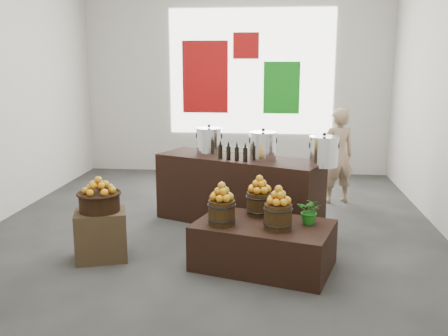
# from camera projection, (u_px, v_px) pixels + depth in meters

# --- Properties ---
(ground) EXTENTS (7.00, 7.00, 0.00)m
(ground) POSITION_uv_depth(u_px,v_px,m) (213.00, 227.00, 6.77)
(ground) COLOR #3D3D3B
(ground) RESTS_ON ground
(back_wall) EXTENTS (6.00, 0.04, 4.00)m
(back_wall) POSITION_uv_depth(u_px,v_px,m) (236.00, 72.00, 9.76)
(back_wall) COLOR beige
(back_wall) RESTS_ON ground
(back_opening) EXTENTS (3.20, 0.02, 2.40)m
(back_opening) POSITION_uv_depth(u_px,v_px,m) (251.00, 72.00, 9.71)
(back_opening) COLOR white
(back_opening) RESTS_ON back_wall
(deco_red_left) EXTENTS (0.90, 0.04, 1.40)m
(deco_red_left) POSITION_uv_depth(u_px,v_px,m) (205.00, 77.00, 9.81)
(deco_red_left) COLOR #9C0C0C
(deco_red_left) RESTS_ON back_wall
(deco_green_right) EXTENTS (0.70, 0.04, 1.00)m
(deco_green_right) POSITION_uv_depth(u_px,v_px,m) (282.00, 88.00, 9.70)
(deco_green_right) COLOR #137E17
(deco_green_right) RESTS_ON back_wall
(deco_red_upper) EXTENTS (0.50, 0.04, 0.50)m
(deco_red_upper) POSITION_uv_depth(u_px,v_px,m) (246.00, 46.00, 9.60)
(deco_red_upper) COLOR #9C0C0C
(deco_red_upper) RESTS_ON back_wall
(crate) EXTENTS (0.68, 0.61, 0.56)m
(crate) POSITION_uv_depth(u_px,v_px,m) (101.00, 235.00, 5.63)
(crate) COLOR #4C3B23
(crate) RESTS_ON ground
(wicker_basket) EXTENTS (0.45, 0.45, 0.20)m
(wicker_basket) POSITION_uv_depth(u_px,v_px,m) (99.00, 202.00, 5.55)
(wicker_basket) COLOR black
(wicker_basket) RESTS_ON crate
(apples_in_basket) EXTENTS (0.35, 0.35, 0.19)m
(apples_in_basket) POSITION_uv_depth(u_px,v_px,m) (98.00, 185.00, 5.51)
(apples_in_basket) COLOR #9A0904
(apples_in_basket) RESTS_ON wicker_basket
(display_table) EXTENTS (1.62, 1.25, 0.50)m
(display_table) POSITION_uv_depth(u_px,v_px,m) (263.00, 245.00, 5.40)
(display_table) COLOR black
(display_table) RESTS_ON ground
(apple_bucket_front_left) EXTENTS (0.29, 0.29, 0.26)m
(apple_bucket_front_left) POSITION_uv_depth(u_px,v_px,m) (222.00, 212.00, 5.29)
(apple_bucket_front_left) COLOR #32220D
(apple_bucket_front_left) RESTS_ON display_table
(apples_in_bucket_front_left) EXTENTS (0.21, 0.21, 0.19)m
(apples_in_bucket_front_left) POSITION_uv_depth(u_px,v_px,m) (222.00, 192.00, 5.24)
(apples_in_bucket_front_left) COLOR #9A0904
(apples_in_bucket_front_left) RESTS_ON apple_bucket_front_left
(apple_bucket_front_right) EXTENTS (0.29, 0.29, 0.26)m
(apple_bucket_front_right) POSITION_uv_depth(u_px,v_px,m) (278.00, 216.00, 5.15)
(apple_bucket_front_right) COLOR #32220D
(apple_bucket_front_right) RESTS_ON display_table
(apples_in_bucket_front_right) EXTENTS (0.21, 0.21, 0.19)m
(apples_in_bucket_front_right) POSITION_uv_depth(u_px,v_px,m) (278.00, 195.00, 5.10)
(apples_in_bucket_front_right) COLOR #9A0904
(apples_in_bucket_front_right) RESTS_ON apple_bucket_front_right
(apple_bucket_rear) EXTENTS (0.29, 0.29, 0.26)m
(apple_bucket_rear) POSITION_uv_depth(u_px,v_px,m) (259.00, 204.00, 5.61)
(apple_bucket_rear) COLOR #32220D
(apple_bucket_rear) RESTS_ON display_table
(apples_in_bucket_rear) EXTENTS (0.21, 0.21, 0.19)m
(apples_in_bucket_rear) POSITION_uv_depth(u_px,v_px,m) (259.00, 184.00, 5.56)
(apples_in_bucket_rear) COLOR #9A0904
(apples_in_bucket_rear) RESTS_ON apple_bucket_rear
(herb_garnish_right) EXTENTS (0.32, 0.30, 0.29)m
(herb_garnish_right) POSITION_uv_depth(u_px,v_px,m) (310.00, 211.00, 5.30)
(herb_garnish_right) COLOR #176715
(herb_garnish_right) RESTS_ON display_table
(herb_garnish_left) EXTENTS (0.15, 0.12, 0.27)m
(herb_garnish_left) POSITION_uv_depth(u_px,v_px,m) (218.00, 203.00, 5.64)
(herb_garnish_left) COLOR #176715
(herb_garnish_left) RESTS_ON display_table
(counter) EXTENTS (2.37, 1.56, 0.93)m
(counter) POSITION_uv_depth(u_px,v_px,m) (238.00, 190.00, 6.84)
(counter) COLOR black
(counter) RESTS_ON ground
(stock_pot_left) EXTENTS (0.35, 0.35, 0.35)m
(stock_pot_left) POSITION_uv_depth(u_px,v_px,m) (209.00, 142.00, 6.93)
(stock_pot_left) COLOR silver
(stock_pot_left) RESTS_ON counter
(stock_pot_center) EXTENTS (0.35, 0.35, 0.35)m
(stock_pot_center) POSITION_uv_depth(u_px,v_px,m) (263.00, 147.00, 6.54)
(stock_pot_center) COLOR silver
(stock_pot_center) RESTS_ON counter
(stock_pot_right) EXTENTS (0.35, 0.35, 0.35)m
(stock_pot_right) POSITION_uv_depth(u_px,v_px,m) (324.00, 152.00, 6.14)
(stock_pot_right) COLOR silver
(stock_pot_right) RESTS_ON counter
(oil_cruets) EXTENTS (0.33, 0.19, 0.26)m
(oil_cruets) POSITION_uv_depth(u_px,v_px,m) (231.00, 150.00, 6.53)
(oil_cruets) COLOR black
(oil_cruets) RESTS_ON counter
(shopper) EXTENTS (0.64, 0.52, 1.50)m
(shopper) POSITION_uv_depth(u_px,v_px,m) (337.00, 156.00, 7.80)
(shopper) COLOR #987C5D
(shopper) RESTS_ON ground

